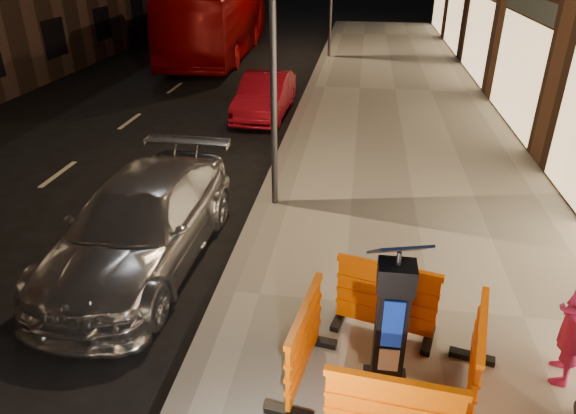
# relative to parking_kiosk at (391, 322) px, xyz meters

# --- Properties ---
(ground_plane) EXTENTS (120.00, 120.00, 0.00)m
(ground_plane) POSITION_rel_parking_kiosk_xyz_m (-2.30, 1.52, -1.09)
(ground_plane) COLOR black
(ground_plane) RESTS_ON ground
(sidewalk) EXTENTS (6.00, 60.00, 0.15)m
(sidewalk) POSITION_rel_parking_kiosk_xyz_m (0.70, 1.52, -1.02)
(sidewalk) COLOR gray
(sidewalk) RESTS_ON ground
(kerb) EXTENTS (0.30, 60.00, 0.15)m
(kerb) POSITION_rel_parking_kiosk_xyz_m (-2.30, 1.52, -1.02)
(kerb) COLOR slate
(kerb) RESTS_ON ground
(parking_kiosk) EXTENTS (0.70, 0.70, 1.88)m
(parking_kiosk) POSITION_rel_parking_kiosk_xyz_m (0.00, 0.00, 0.00)
(parking_kiosk) COLOR black
(parking_kiosk) RESTS_ON sidewalk
(barrier_back) EXTENTS (1.44, 0.86, 1.05)m
(barrier_back) POSITION_rel_parking_kiosk_xyz_m (0.00, 0.95, -0.42)
(barrier_back) COLOR #EA5900
(barrier_back) RESTS_ON sidewalk
(barrier_kerbside) EXTENTS (0.76, 1.42, 1.05)m
(barrier_kerbside) POSITION_rel_parking_kiosk_xyz_m (-0.95, 0.00, -0.42)
(barrier_kerbside) COLOR #EA5900
(barrier_kerbside) RESTS_ON sidewalk
(barrier_bldgside) EXTENTS (0.84, 1.44, 1.05)m
(barrier_bldgside) POSITION_rel_parking_kiosk_xyz_m (0.95, 0.00, -0.42)
(barrier_bldgside) COLOR #EA5900
(barrier_bldgside) RESTS_ON sidewalk
(car_silver) EXTENTS (2.17, 4.96, 1.42)m
(car_silver) POSITION_rel_parking_kiosk_xyz_m (-3.87, 2.34, -1.09)
(car_silver) COLOR #B8B8BD
(car_silver) RESTS_ON ground
(car_red) EXTENTS (1.40, 3.84, 1.26)m
(car_red) POSITION_rel_parking_kiosk_xyz_m (-3.37, 10.65, -1.09)
(car_red) COLOR #A10D1D
(car_red) RESTS_ON ground
(bus_doubledecker) EXTENTS (3.48, 12.10, 3.33)m
(bus_doubledecker) POSITION_rel_parking_kiosk_xyz_m (-7.25, 19.98, -1.09)
(bus_doubledecker) COLOR #910306
(bus_doubledecker) RESTS_ON ground
(street_lamp_mid) EXTENTS (0.12, 0.12, 6.00)m
(street_lamp_mid) POSITION_rel_parking_kiosk_xyz_m (-2.05, 4.52, 2.06)
(street_lamp_mid) COLOR #3F3F44
(street_lamp_mid) RESTS_ON sidewalk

